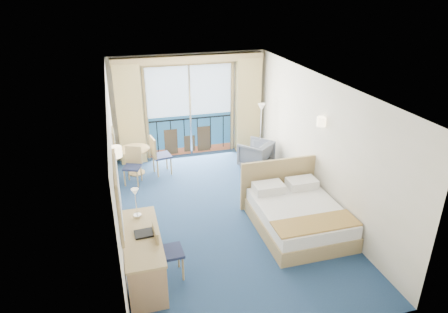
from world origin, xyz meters
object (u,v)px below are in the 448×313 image
(desk, at_px, (146,272))
(round_table, at_px, (135,155))
(nightstand, at_px, (291,178))
(desk_chair, at_px, (164,249))
(floor_lamp, at_px, (261,118))
(table_chair_b, at_px, (133,163))
(armchair, at_px, (256,154))
(table_chair_a, at_px, (158,153))
(bed, at_px, (297,215))

(desk, height_order, round_table, desk)
(nightstand, xyz_separation_m, desk_chair, (-3.15, -2.14, 0.25))
(nightstand, height_order, floor_lamp, floor_lamp)
(desk_chair, distance_m, table_chair_b, 3.48)
(armchair, xyz_separation_m, table_chair_b, (-3.04, -0.06, 0.16))
(desk, distance_m, table_chair_a, 4.14)
(floor_lamp, height_order, desk_chair, floor_lamp)
(desk_chair, distance_m, table_chair_a, 3.77)
(table_chair_b, bearing_deg, bed, -23.55)
(desk, height_order, table_chair_b, table_chair_b)
(nightstand, distance_m, desk_chair, 3.82)
(table_chair_a, bearing_deg, armchair, -105.48)
(floor_lamp, relative_size, table_chair_b, 1.73)
(desk, distance_m, desk_chair, 0.47)
(floor_lamp, relative_size, desk, 0.91)
(bed, height_order, desk_chair, bed)
(nightstand, relative_size, floor_lamp, 0.38)
(armchair, height_order, table_chair_b, table_chair_b)
(desk, xyz_separation_m, table_chair_a, (0.70, 4.08, 0.12))
(nightstand, height_order, armchair, armchair)
(desk, bearing_deg, nightstand, 35.47)
(round_table, bearing_deg, nightstand, -28.50)
(desk_chair, xyz_separation_m, table_chair_a, (0.38, 3.75, 0.00))
(table_chair_a, relative_size, table_chair_b, 1.11)
(table_chair_b, bearing_deg, desk_chair, -65.34)
(armchair, relative_size, round_table, 1.01)
(table_chair_a, bearing_deg, desk, 160.10)
(nightstand, xyz_separation_m, armchair, (-0.35, 1.39, 0.05))
(nightstand, height_order, desk, desk)
(floor_lamp, height_order, round_table, floor_lamp)
(nightstand, relative_size, table_chair_b, 0.66)
(bed, height_order, desk, bed)
(bed, relative_size, floor_lamp, 1.31)
(armchair, xyz_separation_m, round_table, (-2.96, 0.41, 0.16))
(bed, bearing_deg, table_chair_b, 135.80)
(nightstand, bearing_deg, desk, -144.53)
(nightstand, distance_m, desk, 4.26)
(nightstand, height_order, table_chair_b, table_chair_b)
(table_chair_b, bearing_deg, table_chair_a, 44.82)
(desk, xyz_separation_m, desk_chair, (0.32, 0.33, 0.11))
(desk_chair, xyz_separation_m, round_table, (-0.16, 3.94, -0.05))
(bed, height_order, table_chair_a, bed)
(nightstand, xyz_separation_m, table_chair_a, (-2.77, 1.61, 0.26))
(desk, bearing_deg, desk_chair, 45.75)
(round_table, bearing_deg, table_chair_b, -99.79)
(nightstand, relative_size, round_table, 0.79)
(desk, bearing_deg, table_chair_a, 80.32)
(desk_chair, height_order, table_chair_a, table_chair_a)
(floor_lamp, bearing_deg, table_chair_b, -171.98)
(bed, bearing_deg, round_table, 130.56)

